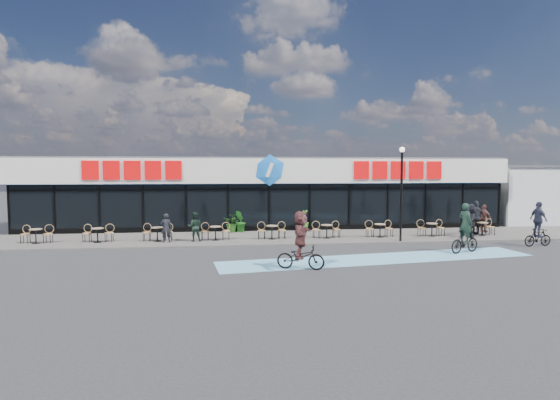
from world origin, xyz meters
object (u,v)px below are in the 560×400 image
at_px(patron_right, 195,227).
at_px(pedestrian_c, 476,218).
at_px(pedestrian_a, 470,220).
at_px(lamp_post, 401,185).
at_px(patron_left, 166,228).
at_px(pedestrian_b, 484,218).
at_px(cyclist_a, 465,235).
at_px(potted_plant_mid, 233,223).
at_px(potted_plant_right, 303,220).
at_px(cyclist_b, 538,227).
at_px(potted_plant_left, 241,221).
at_px(bistro_set_0, 37,234).

bearing_deg(patron_right, pedestrian_c, -178.52).
bearing_deg(pedestrian_a, pedestrian_c, 154.04).
xyz_separation_m(lamp_post, patron_left, (-12.12, 0.97, -2.18)).
xyz_separation_m(pedestrian_b, cyclist_a, (-4.33, -5.55, -0.08)).
relative_size(potted_plant_mid, patron_left, 0.74).
relative_size(potted_plant_right, cyclist_b, 0.57).
distance_m(pedestrian_b, pedestrian_c, 1.32).
xyz_separation_m(patron_left, cyclist_a, (14.00, -3.95, 0.01)).
relative_size(potted_plant_left, patron_right, 0.85).
xyz_separation_m(potted_plant_left, cyclist_b, (14.65, -5.96, 0.23)).
xyz_separation_m(patron_left, pedestrian_b, (18.34, 1.60, 0.08)).
bearing_deg(bistro_set_0, lamp_post, -4.53).
xyz_separation_m(potted_plant_left, potted_plant_right, (3.79, 0.15, -0.01)).
distance_m(potted_plant_right, cyclist_a, 9.66).
bearing_deg(patron_left, cyclist_b, 162.66).
distance_m(lamp_post, potted_plant_right, 6.61).
height_order(potted_plant_left, pedestrian_a, pedestrian_a).
xyz_separation_m(potted_plant_mid, patron_left, (-3.40, -3.34, 0.19)).
xyz_separation_m(bistro_set_0, potted_plant_mid, (9.92, 2.84, 0.10)).
distance_m(potted_plant_mid, pedestrian_c, 14.16).
distance_m(bistro_set_0, potted_plant_left, 10.76).
height_order(potted_plant_mid, pedestrian_a, pedestrian_a).
xyz_separation_m(bistro_set_0, potted_plant_left, (10.41, 2.71, 0.20)).
relative_size(potted_plant_left, pedestrian_a, 0.70).
distance_m(lamp_post, bistro_set_0, 18.87).
xyz_separation_m(bistro_set_0, cyclist_a, (20.52, -4.45, 0.30)).
xyz_separation_m(pedestrian_b, cyclist_b, (0.20, -4.35, 0.06)).
distance_m(pedestrian_a, cyclist_b, 3.33).
bearing_deg(potted_plant_left, cyclist_b, -22.13).
height_order(potted_plant_left, pedestrian_b, pedestrian_b).
distance_m(potted_plant_mid, pedestrian_a, 13.51).
relative_size(bistro_set_0, cyclist_b, 0.69).
height_order(patron_left, pedestrian_b, pedestrian_b).
height_order(potted_plant_mid, patron_left, patron_left).
bearing_deg(potted_plant_left, pedestrian_b, -6.35).
relative_size(patron_left, cyclist_b, 0.66).
bearing_deg(potted_plant_right, patron_right, -152.87).
bearing_deg(pedestrian_b, bistro_set_0, 72.08).
distance_m(pedestrian_a, pedestrian_b, 2.57).
relative_size(potted_plant_mid, cyclist_b, 0.49).
bearing_deg(lamp_post, cyclist_a, -57.71).
bearing_deg(potted_plant_right, potted_plant_mid, -179.80).
xyz_separation_m(potted_plant_mid, patron_right, (-1.97, -3.18, 0.21)).
bearing_deg(pedestrian_a, lamp_post, -61.34).
xyz_separation_m(pedestrian_c, cyclist_b, (1.21, -3.51, -0.09)).
xyz_separation_m(patron_left, patron_right, (1.44, 0.16, 0.02)).
bearing_deg(patron_right, bistro_set_0, -3.16).
bearing_deg(patron_left, pedestrian_c, 173.62).
relative_size(potted_plant_left, cyclist_b, 0.58).
distance_m(potted_plant_left, pedestrian_a, 13.01).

